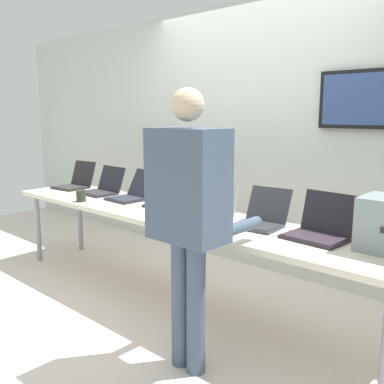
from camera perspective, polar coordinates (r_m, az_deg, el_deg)
name	(u,v)px	position (r m, az deg, el deg)	size (l,w,h in m)	color
ground	(175,302)	(3.66, -2.20, -14.27)	(8.00, 8.00, 0.04)	silver
back_wall	(259,138)	(4.20, 8.80, 7.08)	(8.00, 0.11, 2.53)	silver
workbench	(175,218)	(3.43, -2.28, -3.41)	(3.64, 0.70, 0.73)	beige
laptop_station_0	(75,182)	(4.69, -15.11, 1.28)	(0.35, 0.38, 0.27)	#262226
laptop_station_1	(103,187)	(4.30, -11.67, 0.59)	(0.37, 0.36, 0.25)	#212329
laptop_station_2	(132,193)	(3.96, -7.86, -0.12)	(0.33, 0.41, 0.25)	#22232D
laptop_station_3	(171,200)	(3.62, -2.81, -1.01)	(0.34, 0.35, 0.26)	black
laptop_station_4	(210,208)	(3.30, 2.43, -2.16)	(0.39, 0.32, 0.25)	#AEB1B9
laptop_station_5	(261,218)	(3.04, 9.10, -3.35)	(0.34, 0.38, 0.25)	#35363C
laptop_station_6	(320,228)	(2.83, 16.50, -4.58)	(0.39, 0.36, 0.27)	#262027
person	(189,206)	(2.43, -0.39, -1.81)	(0.44, 0.58, 1.64)	#44536B
coffee_mug	(81,196)	(3.95, -14.39, -0.51)	(0.08, 0.08, 0.10)	#282E21
paper_sheet	(212,228)	(2.96, 2.61, -4.75)	(0.26, 0.33, 0.00)	white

